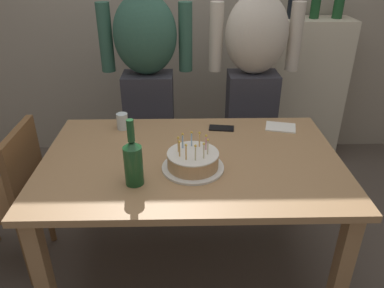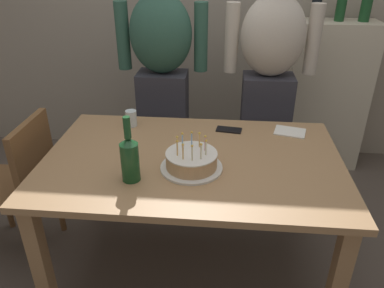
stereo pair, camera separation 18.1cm
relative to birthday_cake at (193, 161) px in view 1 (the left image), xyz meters
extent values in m
plane|color=#564C44|center=(-0.01, 0.10, -0.78)|extent=(10.00, 10.00, 0.00)
cube|color=#9E9384|center=(-0.01, 1.65, 0.52)|extent=(5.20, 0.10, 2.60)
cube|color=#A37A51|center=(-0.01, 0.10, -0.06)|extent=(1.50, 0.96, 0.03)
cube|color=#A37A51|center=(-0.69, -0.31, -0.43)|extent=(0.07, 0.07, 0.70)
cube|color=#A37A51|center=(0.67, -0.31, -0.43)|extent=(0.07, 0.07, 0.70)
cube|color=#A37A51|center=(-0.69, 0.51, -0.43)|extent=(0.07, 0.07, 0.70)
cube|color=#A37A51|center=(0.67, 0.51, -0.43)|extent=(0.07, 0.07, 0.70)
cylinder|color=white|center=(0.00, 0.00, -0.04)|extent=(0.30, 0.30, 0.01)
cylinder|color=tan|center=(0.00, 0.00, 0.00)|extent=(0.24, 0.24, 0.07)
cylinder|color=silver|center=(0.00, 0.00, 0.04)|extent=(0.25, 0.25, 0.01)
cylinder|color=beige|center=(0.05, -0.05, 0.08)|extent=(0.01, 0.01, 0.07)
sphere|color=#F9C64C|center=(0.05, -0.05, 0.12)|extent=(0.01, 0.01, 0.01)
cylinder|color=beige|center=(0.07, -0.01, 0.08)|extent=(0.01, 0.01, 0.07)
sphere|color=#F9C64C|center=(0.07, -0.01, 0.12)|extent=(0.01, 0.01, 0.01)
cylinder|color=pink|center=(0.06, 0.03, 0.08)|extent=(0.01, 0.01, 0.07)
sphere|color=#F9C64C|center=(0.06, 0.03, 0.12)|extent=(0.01, 0.01, 0.01)
cylinder|color=#EAB266|center=(0.03, 0.06, 0.08)|extent=(0.01, 0.01, 0.07)
sphere|color=#F9C64C|center=(0.03, 0.06, 0.12)|extent=(0.01, 0.01, 0.01)
cylinder|color=#93B7DB|center=(-0.01, 0.07, 0.08)|extent=(0.01, 0.01, 0.07)
sphere|color=#F9C64C|center=(-0.01, 0.07, 0.12)|extent=(0.01, 0.01, 0.01)
cylinder|color=#93B7DB|center=(-0.05, 0.05, 0.08)|extent=(0.01, 0.01, 0.07)
sphere|color=#F9C64C|center=(-0.05, 0.05, 0.12)|extent=(0.01, 0.01, 0.01)
cylinder|color=#EAB266|center=(-0.07, 0.01, 0.08)|extent=(0.01, 0.01, 0.07)
sphere|color=#F9C64C|center=(-0.07, 0.01, 0.12)|extent=(0.01, 0.01, 0.01)
cylinder|color=#EAB266|center=(-0.06, -0.03, 0.08)|extent=(0.01, 0.01, 0.07)
sphere|color=#F9C64C|center=(-0.06, -0.03, 0.12)|extent=(0.01, 0.01, 0.01)
cylinder|color=#EAB266|center=(-0.03, -0.06, 0.08)|extent=(0.01, 0.01, 0.07)
sphere|color=#F9C64C|center=(-0.03, -0.06, 0.12)|extent=(0.01, 0.01, 0.01)
cylinder|color=beige|center=(0.01, -0.07, 0.08)|extent=(0.01, 0.01, 0.07)
sphere|color=#F9C64C|center=(0.01, -0.07, 0.12)|extent=(0.01, 0.01, 0.01)
cylinder|color=silver|center=(-0.40, 0.45, 0.01)|extent=(0.07, 0.07, 0.09)
cylinder|color=#194723|center=(-0.26, -0.12, 0.05)|extent=(0.08, 0.08, 0.18)
cone|color=#194723|center=(-0.26, -0.12, 0.16)|extent=(0.08, 0.08, 0.03)
cylinder|color=#194723|center=(-0.26, -0.12, 0.22)|extent=(0.03, 0.03, 0.10)
cube|color=black|center=(0.18, 0.44, -0.04)|extent=(0.15, 0.09, 0.01)
cube|color=white|center=(0.53, 0.44, -0.04)|extent=(0.20, 0.17, 0.01)
cube|color=#33333D|center=(-0.29, 0.92, -0.32)|extent=(0.34, 0.23, 0.92)
ellipsoid|color=#2D5647|center=(-0.29, 0.92, 0.40)|extent=(0.41, 0.27, 0.52)
cylinder|color=#2D5647|center=(-0.03, 0.95, 0.37)|extent=(0.09, 0.09, 0.44)
cylinder|color=#2D5647|center=(-0.55, 0.95, 0.37)|extent=(0.09, 0.09, 0.44)
cube|color=#33333D|center=(0.43, 0.92, -0.32)|extent=(0.34, 0.23, 0.92)
ellipsoid|color=beige|center=(0.43, 0.92, 0.40)|extent=(0.41, 0.27, 0.52)
cylinder|color=beige|center=(0.69, 0.95, 0.37)|extent=(0.09, 0.09, 0.44)
cylinder|color=beige|center=(0.17, 0.95, 0.37)|extent=(0.09, 0.09, 0.44)
cube|color=brown|center=(-0.88, 0.16, -0.11)|extent=(0.04, 0.40, 0.40)
cylinder|color=brown|center=(-0.89, 0.34, -0.56)|extent=(0.04, 0.04, 0.45)
cylinder|color=brown|center=(-0.89, -0.02, -0.56)|extent=(0.04, 0.04, 0.45)
cube|color=beige|center=(0.96, 1.43, -0.19)|extent=(0.62, 0.30, 1.19)
cylinder|color=black|center=(0.78, 1.43, 0.53)|extent=(0.07, 0.07, 0.23)
cylinder|color=#194723|center=(0.96, 1.43, 0.51)|extent=(0.07, 0.07, 0.20)
cylinder|color=#194723|center=(1.14, 1.43, 0.52)|extent=(0.08, 0.08, 0.21)
camera|label=1|loc=(-0.04, -1.53, 0.91)|focal=35.12mm
camera|label=2|loc=(0.14, -1.53, 0.91)|focal=35.12mm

